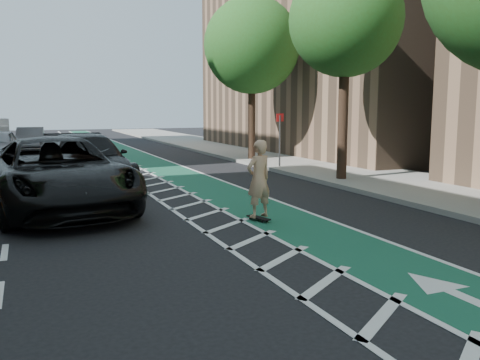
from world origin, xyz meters
TOP-DOWN VIEW (x-y plane):
  - ground at (0.00, 0.00)m, footprint 120.00×120.00m
  - bike_lane at (3.00, 10.00)m, footprint 2.00×90.00m
  - buffer_strip at (1.50, 10.00)m, footprint 1.40×90.00m
  - sidewalk_right at (9.50, 10.00)m, footprint 5.00×90.00m
  - curb_right at (7.05, 10.00)m, footprint 0.12×90.00m
  - building_right_far at (17.50, 20.00)m, footprint 14.00×22.00m
  - tree_r_c at (7.90, 8.00)m, footprint 4.20×4.20m
  - tree_r_d at (7.90, 16.00)m, footprint 4.20×4.20m
  - sign_post at (7.60, 12.00)m, footprint 0.35×0.08m
  - skateboard at (2.38, 2.98)m, footprint 0.36×0.74m
  - skateboarder at (2.38, 2.98)m, footprint 0.77×0.60m
  - suv_near at (-2.02, 6.32)m, footprint 4.10×7.35m
  - suv_far at (-0.88, 9.92)m, footprint 2.88×6.40m
  - car_grey at (-2.45, 27.11)m, footprint 1.85×4.64m
  - barrel_b at (-2.89, 12.71)m, footprint 0.66×0.66m

SIDE VIEW (x-z plane):
  - ground at x=0.00m, z-range 0.00..0.00m
  - buffer_strip at x=1.50m, z-range 0.00..0.01m
  - bike_lane at x=3.00m, z-range 0.00..0.01m
  - sidewalk_right at x=9.50m, z-range 0.00..0.15m
  - skateboard at x=2.38m, z-range 0.03..0.13m
  - curb_right at x=7.05m, z-range 0.00..0.16m
  - barrel_b at x=-2.89m, z-range -0.02..0.88m
  - car_grey at x=-2.45m, z-range 0.00..1.50m
  - suv_far at x=-0.88m, z-range 0.00..1.82m
  - suv_near at x=-2.02m, z-range 0.00..1.94m
  - skateboarder at x=2.38m, z-range 0.10..1.97m
  - sign_post at x=7.60m, z-range 0.11..2.59m
  - tree_r_c at x=7.90m, z-range 1.82..9.72m
  - tree_r_d at x=7.90m, z-range 1.82..9.72m
  - building_right_far at x=17.50m, z-range 0.00..19.00m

